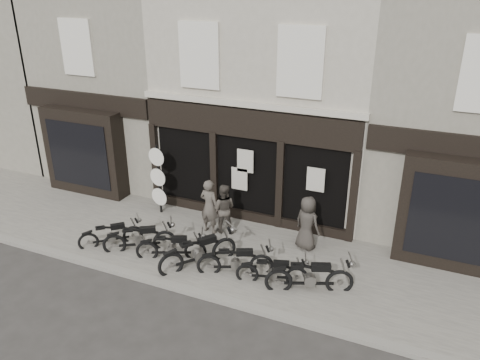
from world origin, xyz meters
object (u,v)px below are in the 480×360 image
at_px(motorcycle_5, 273,274).
at_px(motorcycle_3, 199,254).
at_px(motorcycle_0, 112,237).
at_px(man_left, 209,206).
at_px(advert_sign_post, 159,182).
at_px(man_centre, 223,209).
at_px(man_right, 307,223).
at_px(motorcycle_4, 236,263).
at_px(motorcycle_2, 172,249).
at_px(motorcycle_1, 141,241).
at_px(motorcycle_6, 310,279).

bearing_deg(motorcycle_5, motorcycle_3, 164.75).
bearing_deg(motorcycle_0, man_left, -4.55).
bearing_deg(advert_sign_post, motorcycle_0, -89.88).
xyz_separation_m(motorcycle_3, advert_sign_post, (-2.75, 2.33, 0.79)).
relative_size(motorcycle_3, motorcycle_5, 1.08).
relative_size(motorcycle_3, man_centre, 1.26).
relative_size(motorcycle_0, motorcycle_5, 0.83).
height_order(man_right, advert_sign_post, advert_sign_post).
distance_m(motorcycle_4, man_left, 2.50).
bearing_deg(motorcycle_0, motorcycle_5, -41.24).
height_order(motorcycle_2, man_centre, man_centre).
bearing_deg(motorcycle_2, motorcycle_1, 155.64).
relative_size(motorcycle_4, man_left, 1.11).
xyz_separation_m(motorcycle_4, motorcycle_5, (1.07, -0.01, -0.03)).
relative_size(motorcycle_6, man_centre, 1.35).
distance_m(motorcycle_5, motorcycle_6, 1.01).
bearing_deg(motorcycle_3, man_centre, 43.09).
bearing_deg(motorcycle_0, motorcycle_6, -41.04).
xyz_separation_m(motorcycle_5, advert_sign_post, (-4.92, 2.27, 0.88)).
distance_m(motorcycle_0, man_centre, 3.51).
distance_m(motorcycle_1, advert_sign_post, 2.57).
xyz_separation_m(motorcycle_0, man_right, (5.48, 2.11, 0.59)).
relative_size(motorcycle_2, man_centre, 1.19).
distance_m(motorcycle_5, man_left, 3.33).
relative_size(motorcycle_1, motorcycle_3, 0.95).
relative_size(motorcycle_1, man_left, 1.08).
distance_m(motorcycle_5, man_right, 2.11).
xyz_separation_m(motorcycle_6, man_left, (-3.76, 1.71, 0.58)).
relative_size(motorcycle_2, motorcycle_3, 0.95).
bearing_deg(motorcycle_6, motorcycle_5, 160.21).
bearing_deg(motorcycle_2, motorcycle_6, -22.46).
xyz_separation_m(motorcycle_6, advert_sign_post, (-5.93, 2.23, 0.81)).
bearing_deg(motorcycle_0, motorcycle_4, -40.73).
height_order(motorcycle_0, motorcycle_2, motorcycle_2).
bearing_deg(man_centre, man_left, 12.17).
xyz_separation_m(motorcycle_2, motorcycle_3, (0.89, -0.02, 0.06)).
relative_size(motorcycle_6, advert_sign_post, 0.85).
height_order(motorcycle_0, motorcycle_1, motorcycle_1).
xyz_separation_m(man_centre, man_right, (2.69, 0.05, 0.03)).
xyz_separation_m(motorcycle_6, man_right, (-0.67, 1.96, 0.52)).
bearing_deg(man_left, motorcycle_2, 89.23).
xyz_separation_m(motorcycle_0, man_centre, (2.79, 2.06, 0.56)).
height_order(man_left, advert_sign_post, advert_sign_post).
height_order(motorcycle_5, man_centre, man_centre).
height_order(motorcycle_4, motorcycle_5, motorcycle_4).
height_order(motorcycle_1, motorcycle_4, motorcycle_1).
bearing_deg(motorcycle_1, man_left, 19.68).
distance_m(motorcycle_0, man_left, 3.10).
xyz_separation_m(motorcycle_2, motorcycle_5, (3.07, 0.04, -0.02)).
height_order(motorcycle_4, motorcycle_6, motorcycle_6).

